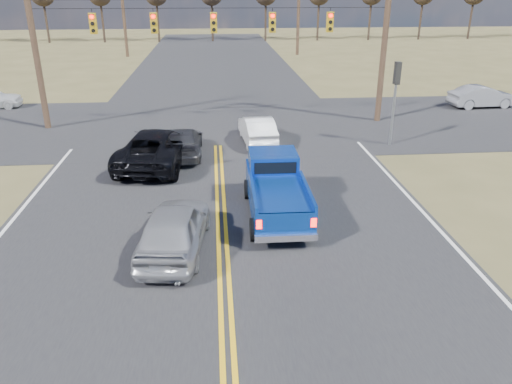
{
  "coord_description": "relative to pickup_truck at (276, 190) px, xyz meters",
  "views": [
    {
      "loc": [
        -0.12,
        -8.75,
        7.18
      ],
      "look_at": [
        1.03,
        4.7,
        1.5
      ],
      "focal_mm": 35.0,
      "sensor_mm": 36.0,
      "label": 1
    }
  ],
  "objects": [
    {
      "name": "ground",
      "position": [
        -1.83,
        -6.28,
        -0.89
      ],
      "size": [
        160.0,
        160.0,
        0.0
      ],
      "primitive_type": "plane",
      "color": "brown",
      "rests_on": "ground"
    },
    {
      "name": "utility_poles",
      "position": [
        -1.83,
        10.72,
        4.34
      ],
      "size": [
        19.6,
        58.32,
        10.0
      ],
      "color": "#473323",
      "rests_on": "ground"
    },
    {
      "name": "treeline",
      "position": [
        -1.83,
        20.68,
        4.81
      ],
      "size": [
        87.0,
        117.8,
        7.4
      ],
      "color": "#33261C",
      "rests_on": "ground"
    },
    {
      "name": "silver_suv",
      "position": [
        -3.2,
        -2.19,
        -0.16
      ],
      "size": [
        2.18,
        4.42,
        1.45
      ],
      "primitive_type": "imported",
      "rotation": [
        0.0,
        0.0,
        3.03
      ],
      "color": "#98999F",
      "rests_on": "ground"
    },
    {
      "name": "white_car_queue",
      "position": [
        0.09,
        8.23,
        -0.24
      ],
      "size": [
        1.68,
        4.03,
        1.3
      ],
      "primitive_type": "imported",
      "rotation": [
        0.0,
        0.0,
        3.22
      ],
      "color": "white",
      "rests_on": "ground"
    },
    {
      "name": "cross_car_east_near",
      "position": [
        14.63,
        14.39,
        -0.22
      ],
      "size": [
        1.72,
        4.15,
        1.34
      ],
      "primitive_type": "imported",
      "rotation": [
        0.0,
        0.0,
        1.65
      ],
      "color": "#95979C",
      "rests_on": "ground"
    },
    {
      "name": "black_suv",
      "position": [
        -4.4,
        5.39,
        -0.11
      ],
      "size": [
        3.45,
        5.92,
        1.55
      ],
      "primitive_type": "imported",
      "rotation": [
        0.0,
        0.0,
        2.98
      ],
      "color": "black",
      "rests_on": "ground"
    },
    {
      "name": "pickup_truck",
      "position": [
        0.0,
        0.0,
        0.0
      ],
      "size": [
        2.0,
        4.9,
        1.83
      ],
      "rotation": [
        0.0,
        0.0,
        -0.01
      ],
      "color": "black",
      "rests_on": "ground"
    },
    {
      "name": "signal_gantry",
      "position": [
        -1.33,
        11.51,
        4.17
      ],
      "size": [
        19.6,
        4.83,
        10.0
      ],
      "color": "#473323",
      "rests_on": "ground"
    },
    {
      "name": "road_main",
      "position": [
        -1.83,
        3.72,
        -0.89
      ],
      "size": [
        14.0,
        120.0,
        0.02
      ],
      "primitive_type": "cube",
      "color": "#28282B",
      "rests_on": "ground"
    },
    {
      "name": "dgrey_car_queue",
      "position": [
        -3.39,
        6.54,
        -0.28
      ],
      "size": [
        1.7,
        4.17,
        1.21
      ],
      "primitive_type": "imported",
      "rotation": [
        0.0,
        0.0,
        3.14
      ],
      "color": "#2E2F33",
      "rests_on": "ground"
    },
    {
      "name": "road_cross",
      "position": [
        -1.83,
        11.72,
        -0.89
      ],
      "size": [
        120.0,
        12.0,
        0.02
      ],
      "primitive_type": "cube",
      "color": "#28282B",
      "rests_on": "ground"
    }
  ]
}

